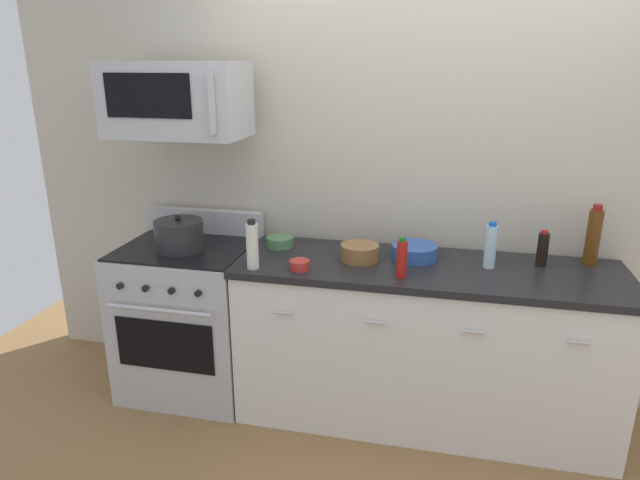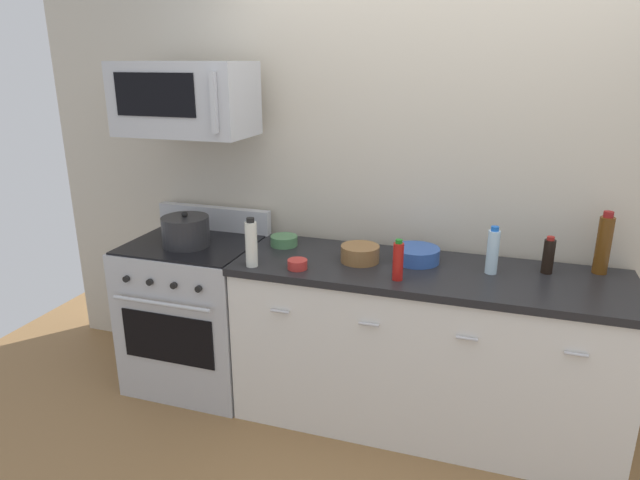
% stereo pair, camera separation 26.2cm
% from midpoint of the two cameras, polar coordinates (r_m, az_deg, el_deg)
% --- Properties ---
extents(ground_plane, '(6.16, 6.16, 0.00)m').
position_cam_midpoint_polar(ground_plane, '(3.40, 12.35, -17.64)').
color(ground_plane, olive).
extents(back_wall, '(5.13, 0.10, 2.70)m').
position_cam_midpoint_polar(back_wall, '(3.24, 14.75, 6.64)').
color(back_wall, beige).
rests_on(back_wall, ground_plane).
extents(counter_unit, '(2.04, 0.66, 0.92)m').
position_cam_midpoint_polar(counter_unit, '(3.15, 12.91, -10.83)').
color(counter_unit, silver).
rests_on(counter_unit, ground_plane).
extents(range_oven, '(0.76, 0.69, 1.07)m').
position_cam_midpoint_polar(range_oven, '(3.52, -10.44, -7.31)').
color(range_oven, '#B7BABF').
rests_on(range_oven, ground_plane).
extents(microwave, '(0.74, 0.44, 0.40)m').
position_cam_midpoint_polar(microwave, '(3.23, -11.37, 14.01)').
color(microwave, '#B7BABF').
extents(bottle_soy_sauce_dark, '(0.06, 0.06, 0.19)m').
position_cam_midpoint_polar(bottle_soy_sauce_dark, '(3.09, 24.67, -1.52)').
color(bottle_soy_sauce_dark, black).
rests_on(bottle_soy_sauce_dark, countertop_slab).
extents(bottle_water_clear, '(0.06, 0.06, 0.25)m').
position_cam_midpoint_polar(bottle_water_clear, '(2.97, 19.74, -1.13)').
color(bottle_water_clear, silver).
rests_on(bottle_water_clear, countertop_slab).
extents(bottle_wine_amber, '(0.07, 0.07, 0.32)m').
position_cam_midpoint_polar(bottle_wine_amber, '(3.19, 29.22, -0.42)').
color(bottle_wine_amber, '#59330F').
rests_on(bottle_wine_amber, countertop_slab).
extents(bottle_vinegar_white, '(0.06, 0.06, 0.26)m').
position_cam_midpoint_polar(bottle_vinegar_white, '(2.90, -4.51, -0.39)').
color(bottle_vinegar_white, silver).
rests_on(bottle_vinegar_white, countertop_slab).
extents(bottle_hot_sauce_red, '(0.05, 0.05, 0.21)m').
position_cam_midpoint_polar(bottle_hot_sauce_red, '(2.77, 10.71, -2.15)').
color(bottle_hot_sauce_red, '#B21914').
rests_on(bottle_hot_sauce_red, countertop_slab).
extents(bowl_wooden_salad, '(0.21, 0.21, 0.09)m').
position_cam_midpoint_polar(bowl_wooden_salad, '(3.00, 6.63, -1.39)').
color(bowl_wooden_salad, brown).
rests_on(bowl_wooden_salad, countertop_slab).
extents(bowl_red_small, '(0.10, 0.10, 0.05)m').
position_cam_midpoint_polar(bowl_red_small, '(2.88, 0.26, -2.52)').
color(bowl_red_small, '#B72D28').
rests_on(bowl_red_small, countertop_slab).
extents(bowl_green_glaze, '(0.16, 0.16, 0.06)m').
position_cam_midpoint_polar(bowl_green_glaze, '(3.24, -1.41, -0.07)').
color(bowl_green_glaze, '#477A4C').
rests_on(bowl_green_glaze, countertop_slab).
extents(bowl_blue_mixing, '(0.25, 0.25, 0.08)m').
position_cam_midpoint_polar(bowl_blue_mixing, '(3.05, 12.28, -1.46)').
color(bowl_blue_mixing, '#2D519E').
rests_on(bowl_blue_mixing, countertop_slab).
extents(stockpot, '(0.27, 0.27, 0.21)m').
position_cam_midpoint_polar(stockpot, '(3.28, -11.41, 0.86)').
color(stockpot, '#262628').
rests_on(stockpot, range_oven).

